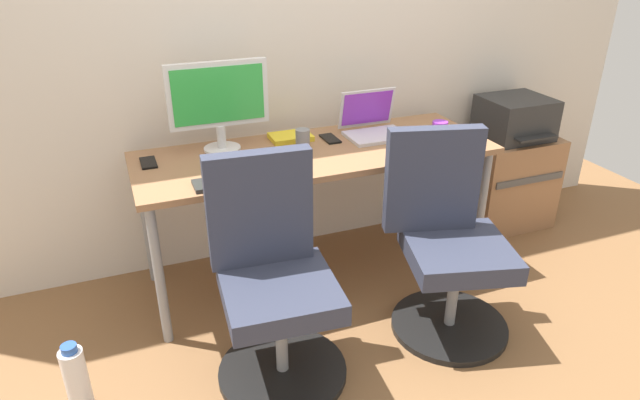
{
  "coord_description": "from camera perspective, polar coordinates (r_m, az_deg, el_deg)",
  "views": [
    {
      "loc": [
        -0.92,
        -2.4,
        1.7
      ],
      "look_at": [
        0.0,
        -0.05,
        0.47
      ],
      "focal_mm": 31.36,
      "sensor_mm": 36.0,
      "label": 1
    }
  ],
  "objects": [
    {
      "name": "desktop_monitor",
      "position": [
        2.72,
        -10.32,
        10.01
      ],
      "size": [
        0.48,
        0.18,
        0.43
      ],
      "color": "silver",
      "rests_on": "desk"
    },
    {
      "name": "office_chair_left",
      "position": [
        2.26,
        -4.75,
        -8.41
      ],
      "size": [
        0.54,
        0.54,
        0.94
      ],
      "color": "black",
      "rests_on": "ground"
    },
    {
      "name": "mouse_by_laptop",
      "position": [
        3.03,
        13.6,
        6.68
      ],
      "size": [
        0.06,
        0.1,
        0.03
      ],
      "primitive_type": "ellipsoid",
      "color": "#B7B7B7",
      "rests_on": "desk"
    },
    {
      "name": "pen_cup",
      "position": [
        2.74,
        -1.78,
        6.17
      ],
      "size": [
        0.07,
        0.07,
        0.1
      ],
      "primitive_type": "cylinder",
      "color": "slate",
      "rests_on": "desk"
    },
    {
      "name": "ground_plane",
      "position": [
        3.08,
        -0.34,
        -7.43
      ],
      "size": [
        5.28,
        5.28,
        0.0
      ],
      "primitive_type": "plane",
      "color": "brown"
    },
    {
      "name": "mouse_by_monitor",
      "position": [
        2.46,
        -3.68,
        2.81
      ],
      "size": [
        0.06,
        0.1,
        0.03
      ],
      "primitive_type": "ellipsoid",
      "color": "#2D2D2D",
      "rests_on": "desk"
    },
    {
      "name": "desk",
      "position": [
        2.78,
        -0.38,
        3.89
      ],
      "size": [
        1.76,
        0.63,
        0.72
      ],
      "color": "#996B47",
      "rests_on": "ground"
    },
    {
      "name": "open_laptop",
      "position": [
        2.97,
        5.41,
        7.71
      ],
      "size": [
        0.31,
        0.27,
        0.22
      ],
      "color": "silver",
      "rests_on": "desk"
    },
    {
      "name": "keyboard_by_monitor",
      "position": [
        2.42,
        -8.83,
        1.95
      ],
      "size": [
        0.34,
        0.12,
        0.02
      ],
      "primitive_type": "cube",
      "color": "#2D2D2D",
      "rests_on": "desk"
    },
    {
      "name": "coffee_mug",
      "position": [
        2.96,
        12.11,
        6.99
      ],
      "size": [
        0.08,
        0.08,
        0.09
      ],
      "primitive_type": "cylinder",
      "color": "purple",
      "rests_on": "desk"
    },
    {
      "name": "water_bottle_on_floor",
      "position": [
        2.43,
        -23.59,
        -16.39
      ],
      "size": [
        0.09,
        0.09,
        0.31
      ],
      "color": "white",
      "rests_on": "ground"
    },
    {
      "name": "phone_near_laptop",
      "position": [
        2.89,
        1.04,
        6.28
      ],
      "size": [
        0.07,
        0.14,
        0.01
      ],
      "primitive_type": "cube",
      "color": "black",
      "rests_on": "desk"
    },
    {
      "name": "office_chair_right",
      "position": [
        2.57,
        12.86,
        -4.5
      ],
      "size": [
        0.54,
        0.54,
        0.94
      ],
      "color": "black",
      "rests_on": "ground"
    },
    {
      "name": "notebook",
      "position": [
        2.9,
        -3.02,
        6.45
      ],
      "size": [
        0.21,
        0.15,
        0.03
      ],
      "primitive_type": "cube",
      "color": "yellow",
      "rests_on": "desk"
    },
    {
      "name": "back_wall",
      "position": [
        2.97,
        -3.32,
        18.26
      ],
      "size": [
        4.4,
        0.04,
        2.6
      ],
      "primitive_type": "cube",
      "color": "silver",
      "rests_on": "ground"
    },
    {
      "name": "side_cabinet",
      "position": [
        3.67,
        18.35,
        1.94
      ],
      "size": [
        0.53,
        0.42,
        0.57
      ],
      "color": "#996B47",
      "rests_on": "ground"
    },
    {
      "name": "printer",
      "position": [
        3.53,
        19.28,
        7.92
      ],
      "size": [
        0.38,
        0.4,
        0.24
      ],
      "color": "#2D2D2D",
      "rests_on": "side_cabinet"
    },
    {
      "name": "keyboard_by_laptop",
      "position": [
        2.63,
        -7.73,
        4.05
      ],
      "size": [
        0.34,
        0.12,
        0.02
      ],
      "primitive_type": "cube",
      "color": "#2D2D2D",
      "rests_on": "desk"
    },
    {
      "name": "phone_near_monitor",
      "position": [
        2.7,
        -17.11,
        3.66
      ],
      "size": [
        0.07,
        0.14,
        0.01
      ],
      "primitive_type": "cube",
      "color": "black",
      "rests_on": "desk"
    }
  ]
}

